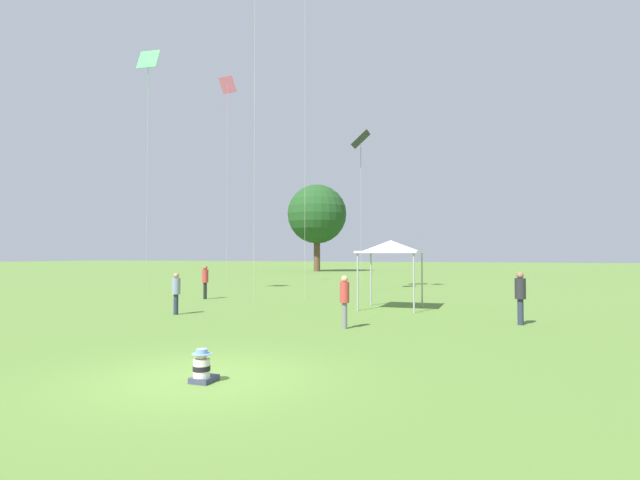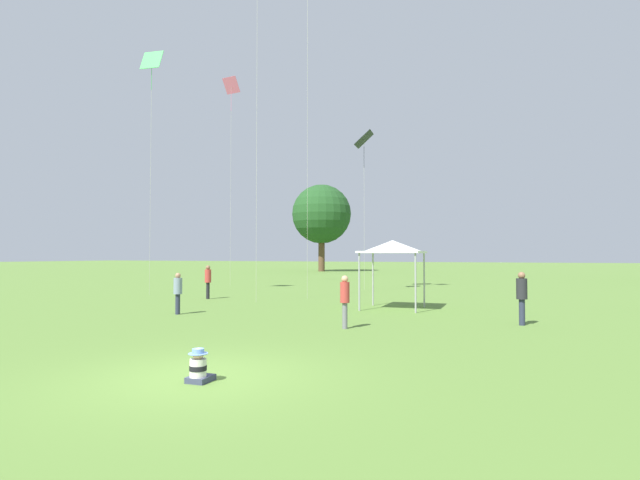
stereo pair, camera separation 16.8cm
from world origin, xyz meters
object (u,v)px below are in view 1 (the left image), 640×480
object	(u,v)px
person_standing_3	(520,293)
person_standing_0	(176,290)
seated_toddler	(202,368)
person_standing_1	(345,296)
canopy_tent	(391,247)
person_standing_2	(205,279)
kite_5	(148,65)
kite_6	(361,142)
kite_2	(227,91)
distant_tree_1	(317,214)

from	to	relation	value
person_standing_3	person_standing_0	bearing A→B (deg)	-169.98
seated_toddler	person_standing_0	distance (m)	10.40
person_standing_1	canopy_tent	world-z (taller)	canopy_tent
seated_toddler	person_standing_1	distance (m)	6.92
person_standing_2	kite_5	size ratio (longest dim) A/B	0.12
person_standing_2	kite_6	world-z (taller)	kite_6
seated_toddler	person_standing_0	size ratio (longest dim) A/B	0.39
person_standing_2	kite_5	xyz separation A→B (m)	(-4.42, 0.87, 11.73)
person_standing_2	person_standing_3	world-z (taller)	person_standing_2
kite_6	person_standing_3	bearing A→B (deg)	73.30
seated_toddler	canopy_tent	world-z (taller)	canopy_tent
person_standing_0	kite_2	distance (m)	22.29
person_standing_0	canopy_tent	bearing A→B (deg)	22.97
kite_6	person_standing_0	bearing A→B (deg)	29.46
kite_6	canopy_tent	bearing A→B (deg)	61.79
person_standing_1	person_standing_2	xyz separation A→B (m)	(-9.68, 7.01, 0.05)
kite_2	seated_toddler	bearing A→B (deg)	172.22
distant_tree_1	person_standing_2	bearing A→B (deg)	-75.99
person_standing_3	kite_6	xyz separation A→B (m)	(-9.26, 13.62, 8.48)
person_standing_1	canopy_tent	distance (m)	6.11
person_standing_2	canopy_tent	xyz separation A→B (m)	(9.71, -1.10, 1.50)
kite_2	kite_5	distance (m)	9.41
person_standing_3	canopy_tent	xyz separation A→B (m)	(-4.88, 3.16, 1.52)
person_standing_1	person_standing_3	size ratio (longest dim) A/B	0.95
seated_toddler	person_standing_1	size ratio (longest dim) A/B	0.37
person_standing_2	person_standing_3	bearing A→B (deg)	-147.08
person_standing_2	kite_5	distance (m)	12.57
canopy_tent	kite_6	size ratio (longest dim) A/B	0.28
canopy_tent	person_standing_0	bearing A→B (deg)	-145.42
person_standing_0	person_standing_3	bearing A→B (deg)	-3.70
person_standing_0	person_standing_3	xyz separation A→B (m)	(11.85, 1.65, 0.08)
distant_tree_1	person_standing_0	bearing A→B (deg)	-74.54
person_standing_3	kite_5	world-z (taller)	kite_5
person_standing_3	kite_5	bearing A→B (deg)	167.03
person_standing_0	canopy_tent	size ratio (longest dim) A/B	0.55
person_standing_3	person_standing_2	bearing A→B (deg)	165.86
seated_toddler	kite_6	xyz separation A→B (m)	(-4.04, 23.25, 9.22)
canopy_tent	kite_6	world-z (taller)	kite_6
person_standing_2	distant_tree_1	distance (m)	43.03
canopy_tent	kite_2	xyz separation A→B (m)	(-14.78, 11.23, 11.76)
person_standing_3	kite_6	size ratio (longest dim) A/B	0.17
person_standing_1	kite_6	bearing A→B (deg)	83.09
person_standing_3	canopy_tent	size ratio (longest dim) A/B	0.60
person_standing_0	person_standing_2	distance (m)	6.51
person_standing_1	person_standing_3	xyz separation A→B (m)	(4.91, 2.75, 0.04)
seated_toddler	kite_2	bearing A→B (deg)	119.77
kite_5	kite_6	distance (m)	13.35
person_standing_2	canopy_tent	bearing A→B (deg)	-137.28
person_standing_1	person_standing_3	distance (m)	5.63
person_standing_3	kite_2	distance (m)	27.75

